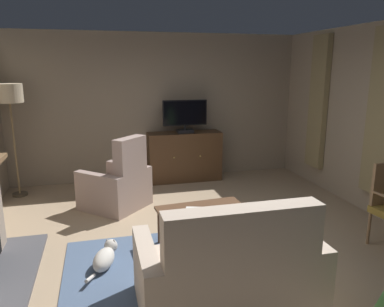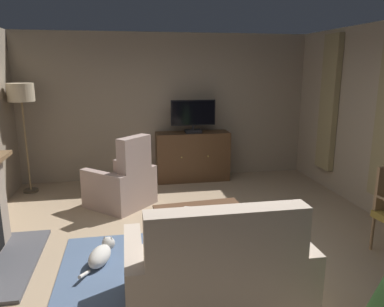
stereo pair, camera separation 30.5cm
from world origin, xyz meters
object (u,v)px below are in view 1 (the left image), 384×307
object	(u,v)px
television	(185,115)
folded_newspaper	(198,210)
floor_lamp	(9,99)
armchair_in_far_corner	(118,186)
coffee_table	(202,213)
sofa_floral	(229,273)
tv_cabinet	(184,158)
cat	(105,257)
tv_remote	(207,209)

from	to	relation	value
television	folded_newspaper	xyz separation A→B (m)	(-0.46, -2.64, -0.77)
television	floor_lamp	xyz separation A→B (m)	(-2.88, -0.13, 0.37)
television	armchair_in_far_corner	bearing A→B (deg)	-140.54
coffee_table	sofa_floral	distance (m)	1.21
tv_cabinet	folded_newspaper	xyz separation A→B (m)	(-0.46, -2.69, 0.04)
floor_lamp	cat	bearing A→B (deg)	-63.46
tv_cabinet	floor_lamp	bearing A→B (deg)	-176.46
tv_remote	armchair_in_far_corner	bearing A→B (deg)	-66.64
coffee_table	floor_lamp	bearing A→B (deg)	135.32
cat	floor_lamp	distance (m)	3.34
armchair_in_far_corner	television	bearing A→B (deg)	39.46
tv_remote	tv_cabinet	bearing A→B (deg)	-105.47
coffee_table	sofa_floral	size ratio (longest dim) A/B	0.69
sofa_floral	cat	bearing A→B (deg)	136.81
coffee_table	folded_newspaper	bearing A→B (deg)	-137.34
television	tv_remote	world-z (taller)	television
floor_lamp	tv_remote	bearing A→B (deg)	-44.90
coffee_table	sofa_floral	world-z (taller)	sofa_floral
television	tv_remote	xyz separation A→B (m)	(-0.36, -2.64, -0.76)
folded_newspaper	armchair_in_far_corner	bearing A→B (deg)	136.69
television	tv_remote	size ratio (longest dim) A/B	4.80
television	cat	distance (m)	3.39
sofa_floral	cat	xyz separation A→B (m)	(-1.06, 0.99, -0.24)
television	tv_remote	distance (m)	2.77
sofa_floral	television	bearing A→B (deg)	82.65
tv_cabinet	folded_newspaper	world-z (taller)	tv_cabinet
tv_cabinet	tv_remote	size ratio (longest dim) A/B	8.02
tv_remote	folded_newspaper	world-z (taller)	tv_remote
sofa_floral	folded_newspaper	bearing A→B (deg)	88.64
coffee_table	tv_remote	world-z (taller)	tv_remote
sofa_floral	armchair_in_far_corner	size ratio (longest dim) A/B	1.35
tv_cabinet	cat	xyz separation A→B (m)	(-1.55, -2.85, -0.33)
tv_cabinet	sofa_floral	world-z (taller)	sofa_floral
folded_newspaper	cat	distance (m)	1.16
cat	floor_lamp	xyz separation A→B (m)	(-1.33, 2.67, 1.50)
television	coffee_table	world-z (taller)	television
armchair_in_far_corner	cat	bearing A→B (deg)	-97.92
floor_lamp	coffee_table	bearing A→B (deg)	-44.68
tv_remote	folded_newspaper	bearing A→B (deg)	-5.96
folded_newspaper	cat	world-z (taller)	folded_newspaper
tv_cabinet	television	world-z (taller)	television
tv_remote	armchair_in_far_corner	size ratio (longest dim) A/B	0.15
folded_newspaper	floor_lamp	xyz separation A→B (m)	(-2.42, 2.51, 1.13)
coffee_table	tv_remote	bearing A→B (deg)	-56.33
sofa_floral	floor_lamp	size ratio (longest dim) A/B	0.85
tv_cabinet	cat	distance (m)	3.26
tv_remote	armchair_in_far_corner	distance (m)	1.83
tv_cabinet	folded_newspaper	size ratio (longest dim) A/B	4.54
tv_remote	armchair_in_far_corner	xyz separation A→B (m)	(-0.95, 1.56, -0.14)
folded_newspaper	sofa_floral	world-z (taller)	sofa_floral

